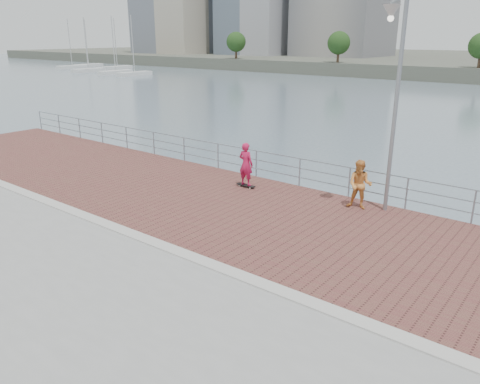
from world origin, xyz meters
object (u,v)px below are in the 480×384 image
Objects in this scene: bystander at (360,185)px; skateboarder at (246,164)px; street_lamp at (394,64)px; guardrail at (324,174)px.

skateboarder is at bearing 174.33° from bystander.
street_lamp reaches higher than skateboarder.
guardrail is 23.78× the size of skateboarder.
street_lamp is at bearing -18.42° from bystander.
skateboarder is at bearing -151.09° from guardrail.
guardrail is 2.03m from bystander.
street_lamp is 3.96m from bystander.
skateboarder is (-2.54, -1.40, 0.23)m from guardrail.
street_lamp is 4.03× the size of bystander.
guardrail is 5.86× the size of street_lamp.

